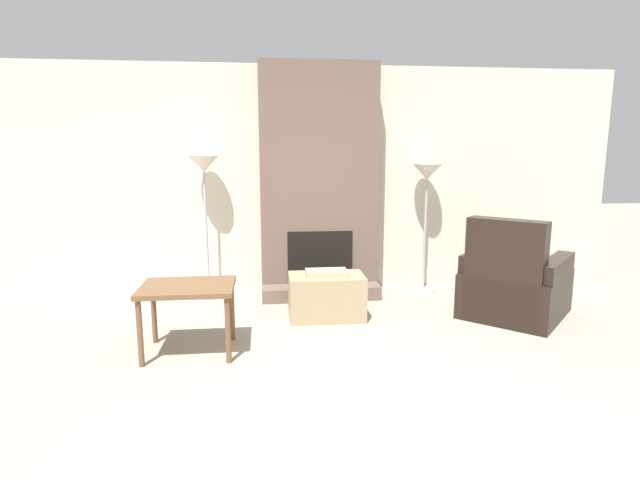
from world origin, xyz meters
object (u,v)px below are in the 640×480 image
at_px(floor_lamp_left, 204,178).
at_px(floor_lamp_right, 427,184).
at_px(armchair, 513,287).
at_px(side_table, 188,294).
at_px(ottoman, 327,296).

bearing_deg(floor_lamp_left, floor_lamp_right, -0.00).
relative_size(armchair, floor_lamp_left, 0.84).
distance_m(floor_lamp_left, floor_lamp_right, 2.51).
bearing_deg(side_table, floor_lamp_right, 32.59).
bearing_deg(armchair, floor_lamp_right, -16.37).
relative_size(floor_lamp_left, floor_lamp_right, 1.06).
distance_m(armchair, floor_lamp_right, 1.52).
bearing_deg(side_table, armchair, 10.47).
height_order(ottoman, floor_lamp_right, floor_lamp_right).
distance_m(ottoman, floor_lamp_right, 1.85).
relative_size(ottoman, armchair, 0.55).
relative_size(side_table, floor_lamp_left, 0.47).
xyz_separation_m(ottoman, side_table, (-1.23, -0.73, 0.27)).
bearing_deg(floor_lamp_right, ottoman, -145.78).
height_order(armchair, side_table, armchair).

